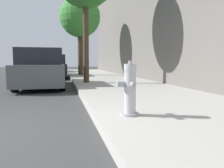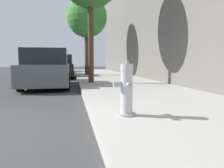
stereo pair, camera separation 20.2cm
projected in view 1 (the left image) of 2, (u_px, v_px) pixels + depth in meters
sidewalk_slab at (204, 120)px, 3.42m from camera, size 3.35×40.00×0.16m
fire_hydrant at (130, 90)px, 3.37m from camera, size 0.35×0.38×0.85m
parked_car_near at (42, 69)px, 8.36m from camera, size 1.71×3.96×1.46m
parked_car_mid at (51, 67)px, 13.27m from camera, size 1.88×4.09×1.39m
parked_car_far at (52, 65)px, 18.32m from camera, size 1.83×4.16×1.38m
street_tree_far at (80, 18)px, 13.36m from camera, size 2.49×2.49×4.80m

